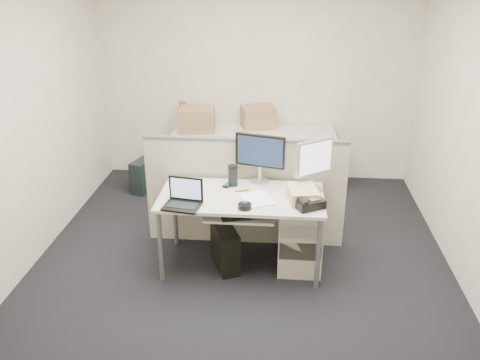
# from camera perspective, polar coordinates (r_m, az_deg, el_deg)

# --- Properties ---
(floor) EXTENTS (4.00, 4.50, 0.01)m
(floor) POSITION_cam_1_polar(r_m,az_deg,el_deg) (4.98, 0.15, -9.42)
(floor) COLOR black
(floor) RESTS_ON ground
(wall_back) EXTENTS (4.00, 0.02, 2.70)m
(wall_back) POSITION_cam_1_polar(r_m,az_deg,el_deg) (6.57, 1.83, 11.58)
(wall_back) COLOR silver
(wall_back) RESTS_ON ground
(wall_front) EXTENTS (4.00, 0.02, 2.70)m
(wall_front) POSITION_cam_1_polar(r_m,az_deg,el_deg) (2.37, -4.42, -11.29)
(wall_front) COLOR silver
(wall_front) RESTS_ON ground
(wall_left) EXTENTS (0.02, 4.50, 2.70)m
(wall_left) POSITION_cam_1_polar(r_m,az_deg,el_deg) (4.97, -23.58, 5.71)
(wall_left) COLOR silver
(wall_left) RESTS_ON ground
(desk) EXTENTS (1.50, 0.75, 0.73)m
(desk) POSITION_cam_1_polar(r_m,az_deg,el_deg) (4.66, 0.16, -2.48)
(desk) COLOR silver
(desk) RESTS_ON floor
(keyboard_tray) EXTENTS (0.62, 0.32, 0.02)m
(keyboard_tray) POSITION_cam_1_polar(r_m,az_deg,el_deg) (4.52, -0.03, -3.99)
(keyboard_tray) COLOR silver
(keyboard_tray) RESTS_ON desk
(drawer_pedestal) EXTENTS (0.40, 0.55, 0.65)m
(drawer_pedestal) POSITION_cam_1_polar(r_m,az_deg,el_deg) (4.85, 6.73, -6.06)
(drawer_pedestal) COLOR beige
(drawer_pedestal) RESTS_ON floor
(cubicle_partition) EXTENTS (2.00, 0.06, 1.10)m
(cubicle_partition) POSITION_cam_1_polar(r_m,az_deg,el_deg) (5.11, 0.57, -1.46)
(cubicle_partition) COLOR #A8A389
(cubicle_partition) RESTS_ON floor
(back_counter) EXTENTS (2.00, 0.60, 0.72)m
(back_counter) POSITION_cam_1_polar(r_m,az_deg,el_deg) (6.55, 1.56, 2.49)
(back_counter) COLOR beige
(back_counter) RESTS_ON floor
(monitor_main) EXTENTS (0.51, 0.30, 0.48)m
(monitor_main) POSITION_cam_1_polar(r_m,az_deg,el_deg) (4.82, 2.26, 2.39)
(monitor_main) COLOR black
(monitor_main) RESTS_ON desk
(monitor_small) EXTENTS (0.44, 0.39, 0.48)m
(monitor_small) POSITION_cam_1_polar(r_m,az_deg,el_deg) (4.69, 8.29, 1.57)
(monitor_small) COLOR #B7B7BC
(monitor_small) RESTS_ON desk
(laptop) EXTENTS (0.35, 0.28, 0.23)m
(laptop) POSITION_cam_1_polar(r_m,az_deg,el_deg) (4.39, -6.59, -1.68)
(laptop) COLOR black
(laptop) RESTS_ON desk
(trackball) EXTENTS (0.13, 0.13, 0.05)m
(trackball) POSITION_cam_1_polar(r_m,az_deg,el_deg) (4.38, 0.53, -2.96)
(trackball) COLOR black
(trackball) RESTS_ON desk
(desk_phone) EXTENTS (0.31, 0.29, 0.08)m
(desk_phone) POSITION_cam_1_polar(r_m,az_deg,el_deg) (4.44, 7.71, -2.56)
(desk_phone) COLOR black
(desk_phone) RESTS_ON desk
(paper_stack) EXTENTS (0.35, 0.38, 0.01)m
(paper_stack) POSITION_cam_1_polar(r_m,az_deg,el_deg) (4.54, 1.96, -2.17)
(paper_stack) COLOR white
(paper_stack) RESTS_ON desk
(sticky_pad) EXTENTS (0.11, 0.11, 0.01)m
(sticky_pad) POSITION_cam_1_polar(r_m,az_deg,el_deg) (4.45, 2.28, -2.75)
(sticky_pad) COLOR gold
(sticky_pad) RESTS_ON desk
(travel_mug) EXTENTS (0.09, 0.09, 0.19)m
(travel_mug) POSITION_cam_1_polar(r_m,az_deg,el_deg) (4.80, -0.81, 0.43)
(travel_mug) COLOR black
(travel_mug) RESTS_ON desk
(banana) EXTENTS (0.16, 0.09, 0.04)m
(banana) POSITION_cam_1_polar(r_m,az_deg,el_deg) (4.71, 0.26, -1.04)
(banana) COLOR yellow
(banana) RESTS_ON desk
(cellphone) EXTENTS (0.09, 0.12, 0.01)m
(cellphone) POSITION_cam_1_polar(r_m,az_deg,el_deg) (4.82, -1.42, -0.60)
(cellphone) COLOR black
(cellphone) RESTS_ON desk
(manila_folders) EXTENTS (0.29, 0.35, 0.12)m
(manila_folders) POSITION_cam_1_polar(r_m,az_deg,el_deg) (4.55, 7.03, -1.59)
(manila_folders) COLOR tan
(manila_folders) RESTS_ON desk
(keyboard) EXTENTS (0.45, 0.26, 0.02)m
(keyboard) POSITION_cam_1_polar(r_m,az_deg,el_deg) (4.47, 0.57, -3.99)
(keyboard) COLOR black
(keyboard) RESTS_ON keyboard_tray
(pc_tower_desk) EXTENTS (0.33, 0.47, 0.41)m
(pc_tower_desk) POSITION_cam_1_polar(r_m,az_deg,el_deg) (4.84, -1.68, -7.57)
(pc_tower_desk) COLOR black
(pc_tower_desk) RESTS_ON floor
(pc_tower_spare_dark) EXTENTS (0.31, 0.47, 0.41)m
(pc_tower_spare_dark) POSITION_cam_1_polar(r_m,az_deg,el_deg) (6.54, -10.60, 0.61)
(pc_tower_spare_dark) COLOR black
(pc_tower_spare_dark) RESTS_ON floor
(pc_tower_spare_silver) EXTENTS (0.36, 0.51, 0.44)m
(pc_tower_spare_silver) POSITION_cam_1_polar(r_m,az_deg,el_deg) (6.88, -9.28, 2.00)
(pc_tower_spare_silver) COLOR #B7B7BC
(pc_tower_spare_silver) RESTS_ON floor
(cardboard_box_left) EXTENTS (0.45, 0.35, 0.32)m
(cardboard_box_left) POSITION_cam_1_polar(r_m,az_deg,el_deg) (6.34, -4.82, 6.68)
(cardboard_box_left) COLOR #886A4A
(cardboard_box_left) RESTS_ON back_counter
(cardboard_box_right) EXTENTS (0.47, 0.42, 0.29)m
(cardboard_box_right) POSITION_cam_1_polar(r_m,az_deg,el_deg) (6.49, 2.02, 7.02)
(cardboard_box_right) COLOR #886A4A
(cardboard_box_right) RESTS_ON back_counter
(red_binder) EXTENTS (0.18, 0.33, 0.30)m
(red_binder) POSITION_cam_1_polar(r_m,az_deg,el_deg) (6.59, -6.24, 7.18)
(red_binder) COLOR maroon
(red_binder) RESTS_ON back_counter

